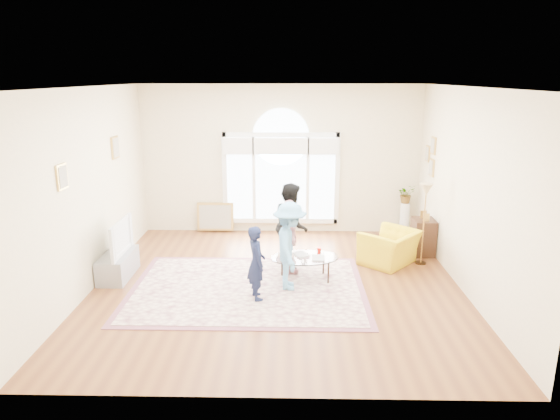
{
  "coord_description": "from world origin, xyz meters",
  "views": [
    {
      "loc": [
        0.21,
        -7.66,
        3.37
      ],
      "look_at": [
        0.04,
        0.3,
        1.21
      ],
      "focal_mm": 32.0,
      "sensor_mm": 36.0,
      "label": 1
    }
  ],
  "objects_px": {
    "coffee_table": "(305,258)",
    "armchair": "(390,247)",
    "tv_console": "(118,265)",
    "area_rug": "(248,288)",
    "television": "(116,237)"
  },
  "relations": [
    {
      "from": "tv_console",
      "to": "coffee_table",
      "type": "distance_m",
      "value": 3.22
    },
    {
      "from": "armchair",
      "to": "coffee_table",
      "type": "bearing_deg",
      "value": -21.47
    },
    {
      "from": "coffee_table",
      "to": "armchair",
      "type": "height_order",
      "value": "armchair"
    },
    {
      "from": "armchair",
      "to": "tv_console",
      "type": "bearing_deg",
      "value": -40.07
    },
    {
      "from": "television",
      "to": "armchair",
      "type": "distance_m",
      "value": 4.85
    },
    {
      "from": "area_rug",
      "to": "television",
      "type": "bearing_deg",
      "value": 168.49
    },
    {
      "from": "area_rug",
      "to": "coffee_table",
      "type": "height_order",
      "value": "coffee_table"
    },
    {
      "from": "tv_console",
      "to": "coffee_table",
      "type": "xyz_separation_m",
      "value": [
        3.21,
        -0.08,
        0.19
      ]
    },
    {
      "from": "coffee_table",
      "to": "television",
      "type": "bearing_deg",
      "value": 170.72
    },
    {
      "from": "television",
      "to": "armchair",
      "type": "bearing_deg",
      "value": 8.64
    },
    {
      "from": "television",
      "to": "coffee_table",
      "type": "height_order",
      "value": "television"
    },
    {
      "from": "tv_console",
      "to": "armchair",
      "type": "xyz_separation_m",
      "value": [
        4.79,
        0.73,
        0.1
      ]
    },
    {
      "from": "tv_console",
      "to": "television",
      "type": "relative_size",
      "value": 0.98
    },
    {
      "from": "coffee_table",
      "to": "armchair",
      "type": "bearing_deg",
      "value": 19.46
    },
    {
      "from": "tv_console",
      "to": "coffee_table",
      "type": "bearing_deg",
      "value": -1.51
    }
  ]
}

